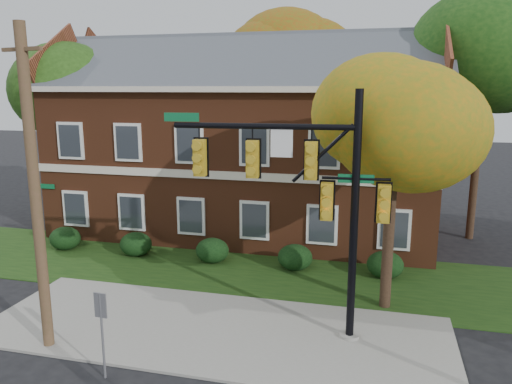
% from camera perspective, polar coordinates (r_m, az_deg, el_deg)
% --- Properties ---
extents(ground, '(120.00, 120.00, 0.00)m').
position_cam_1_polar(ground, '(14.82, -6.18, -17.27)').
color(ground, black).
rests_on(ground, ground).
extents(sidewalk, '(14.00, 5.00, 0.08)m').
position_cam_1_polar(sidewalk, '(15.63, -4.87, -15.43)').
color(sidewalk, gray).
rests_on(sidewalk, ground).
extents(grass_strip, '(30.00, 6.00, 0.04)m').
position_cam_1_polar(grass_strip, '(20.02, -0.17, -9.14)').
color(grass_strip, '#193811').
rests_on(grass_strip, ground).
extents(apartment_building, '(18.80, 8.80, 9.74)m').
position_cam_1_polar(apartment_building, '(25.05, -1.26, 6.82)').
color(apartment_building, brown).
rests_on(apartment_building, ground).
extents(hedge_far_left, '(1.40, 1.26, 1.05)m').
position_cam_1_polar(hedge_far_left, '(24.16, -20.98, -4.96)').
color(hedge_far_left, black).
rests_on(hedge_far_left, ground).
extents(hedge_left, '(1.40, 1.26, 1.05)m').
position_cam_1_polar(hedge_left, '(22.37, -13.57, -5.82)').
color(hedge_left, black).
rests_on(hedge_left, ground).
extents(hedge_center, '(1.40, 1.26, 1.05)m').
position_cam_1_polar(hedge_center, '(21.02, -5.02, -6.67)').
color(hedge_center, black).
rests_on(hedge_center, ground).
extents(hedge_right, '(1.40, 1.26, 1.05)m').
position_cam_1_polar(hedge_right, '(20.19, 4.49, -7.45)').
color(hedge_right, black).
rests_on(hedge_right, ground).
extents(hedge_far_right, '(1.40, 1.26, 1.05)m').
position_cam_1_polar(hedge_far_right, '(19.96, 14.54, -8.05)').
color(hedge_far_right, black).
rests_on(hedge_far_right, ground).
extents(tree_near_right, '(4.50, 4.25, 8.58)m').
position_cam_1_polar(tree_near_right, '(15.99, 16.53, 9.49)').
color(tree_near_right, black).
rests_on(tree_near_right, ground).
extents(tree_left_rear, '(5.40, 5.10, 8.88)m').
position_cam_1_polar(tree_left_rear, '(28.17, -21.69, 10.01)').
color(tree_left_rear, black).
rests_on(tree_left_rear, ground).
extents(tree_right_rear, '(6.30, 5.95, 10.62)m').
position_cam_1_polar(tree_right_rear, '(25.37, 25.47, 12.85)').
color(tree_right_rear, black).
rests_on(tree_right_rear, ground).
extents(tree_far_rear, '(6.84, 6.46, 11.52)m').
position_cam_1_polar(tree_far_rear, '(32.37, 4.89, 14.77)').
color(tree_far_rear, black).
rests_on(tree_far_rear, ground).
extents(traffic_signal, '(6.42, 0.72, 7.17)m').
position_cam_1_polar(traffic_signal, '(13.93, 6.00, 0.43)').
color(traffic_signal, gray).
rests_on(traffic_signal, ground).
extents(utility_pole, '(1.36, 0.39, 8.82)m').
position_cam_1_polar(utility_pole, '(14.45, -23.94, -0.03)').
color(utility_pole, brown).
rests_on(utility_pole, ground).
extents(sign_post, '(0.33, 0.07, 2.29)m').
position_cam_1_polar(sign_post, '(13.26, -17.25, -13.89)').
color(sign_post, slate).
rests_on(sign_post, ground).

